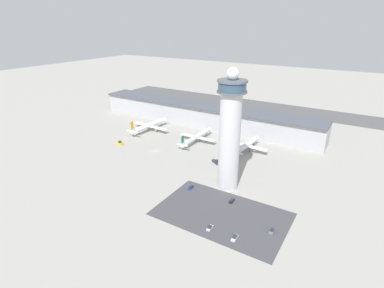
{
  "coord_description": "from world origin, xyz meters",
  "views": [
    {
      "loc": [
        129.45,
        -157.72,
        88.55
      ],
      "look_at": [
        24.49,
        11.69,
        6.76
      ],
      "focal_mm": 28.0,
      "sensor_mm": 36.0,
      "label": 1
    }
  ],
  "objects_px": {
    "airplane_gate_bravo": "(197,137)",
    "airplane_gate_charlie": "(246,145)",
    "car_grey_coupe": "(210,228)",
    "airplane_gate_alpha": "(149,126)",
    "service_truck_catering": "(120,143)",
    "car_black_suv": "(191,187)",
    "car_blue_compact": "(272,231)",
    "control_tower": "(230,132)",
    "car_silver_sedan": "(235,238)",
    "car_red_hatchback": "(232,201)",
    "service_truck_fuel": "(216,162)"
  },
  "relations": [
    {
      "from": "airplane_gate_alpha",
      "to": "airplane_gate_bravo",
      "type": "xyz_separation_m",
      "value": [
        49.02,
        -1.27,
        -0.31
      ]
    },
    {
      "from": "service_truck_fuel",
      "to": "car_blue_compact",
      "type": "relative_size",
      "value": 1.8
    },
    {
      "from": "control_tower",
      "to": "airplane_gate_charlie",
      "type": "xyz_separation_m",
      "value": [
        -10.33,
        53.87,
        -28.75
      ]
    },
    {
      "from": "car_silver_sedan",
      "to": "car_blue_compact",
      "type": "distance_m",
      "value": 18.21
    },
    {
      "from": "control_tower",
      "to": "car_black_suv",
      "type": "distance_m",
      "value": 39.04
    },
    {
      "from": "control_tower",
      "to": "airplane_gate_charlie",
      "type": "distance_m",
      "value": 61.93
    },
    {
      "from": "airplane_gate_charlie",
      "to": "service_truck_fuel",
      "type": "bearing_deg",
      "value": -106.41
    },
    {
      "from": "car_black_suv",
      "to": "airplane_gate_alpha",
      "type": "bearing_deg",
      "value": 142.32
    },
    {
      "from": "airplane_gate_charlie",
      "to": "car_grey_coupe",
      "type": "xyz_separation_m",
      "value": [
        20.12,
        -92.62,
        -4.06
      ]
    },
    {
      "from": "car_grey_coupe",
      "to": "car_red_hatchback",
      "type": "bearing_deg",
      "value": 92.0
    },
    {
      "from": "airplane_gate_charlie",
      "to": "control_tower",
      "type": "bearing_deg",
      "value": -79.14
    },
    {
      "from": "service_truck_fuel",
      "to": "car_grey_coupe",
      "type": "bearing_deg",
      "value": -65.06
    },
    {
      "from": "car_blue_compact",
      "to": "airplane_gate_charlie",
      "type": "bearing_deg",
      "value": 119.56
    },
    {
      "from": "airplane_gate_charlie",
      "to": "car_silver_sedan",
      "type": "distance_m",
      "value": 98.6
    },
    {
      "from": "airplane_gate_alpha",
      "to": "car_silver_sedan",
      "type": "bearing_deg",
      "value": -36.5
    },
    {
      "from": "airplane_gate_bravo",
      "to": "car_silver_sedan",
      "type": "xyz_separation_m",
      "value": [
        72.79,
        -88.87,
        -3.78
      ]
    },
    {
      "from": "service_truck_fuel",
      "to": "airplane_gate_bravo",
      "type": "bearing_deg",
      "value": 140.02
    },
    {
      "from": "airplane_gate_alpha",
      "to": "airplane_gate_charlie",
      "type": "distance_m",
      "value": 89.14
    },
    {
      "from": "airplane_gate_bravo",
      "to": "airplane_gate_charlie",
      "type": "relative_size",
      "value": 1.18
    },
    {
      "from": "service_truck_catering",
      "to": "car_red_hatchback",
      "type": "height_order",
      "value": "service_truck_catering"
    },
    {
      "from": "service_truck_catering",
      "to": "service_truck_fuel",
      "type": "xyz_separation_m",
      "value": [
        80.35,
        8.73,
        0.15
      ]
    },
    {
      "from": "airplane_gate_alpha",
      "to": "car_silver_sedan",
      "type": "distance_m",
      "value": 151.59
    },
    {
      "from": "car_silver_sedan",
      "to": "car_blue_compact",
      "type": "xyz_separation_m",
      "value": [
        12.46,
        13.28,
        -0.03
      ]
    },
    {
      "from": "service_truck_fuel",
      "to": "car_blue_compact",
      "type": "bearing_deg",
      "value": -42.44
    },
    {
      "from": "control_tower",
      "to": "airplane_gate_bravo",
      "type": "relative_size",
      "value": 1.6
    },
    {
      "from": "service_truck_fuel",
      "to": "car_black_suv",
      "type": "distance_m",
      "value": 36.43
    },
    {
      "from": "car_blue_compact",
      "to": "service_truck_catering",
      "type": "bearing_deg",
      "value": 163.15
    },
    {
      "from": "car_black_suv",
      "to": "car_red_hatchback",
      "type": "distance_m",
      "value": 25.75
    },
    {
      "from": "airplane_gate_bravo",
      "to": "car_grey_coupe",
      "type": "height_order",
      "value": "airplane_gate_bravo"
    },
    {
      "from": "service_truck_catering",
      "to": "car_blue_compact",
      "type": "xyz_separation_m",
      "value": [
        134.42,
        -40.71,
        -0.31
      ]
    },
    {
      "from": "car_black_suv",
      "to": "car_blue_compact",
      "type": "xyz_separation_m",
      "value": [
        51.71,
        -13.1,
        0.01
      ]
    },
    {
      "from": "car_black_suv",
      "to": "car_grey_coupe",
      "type": "height_order",
      "value": "car_grey_coupe"
    },
    {
      "from": "airplane_gate_bravo",
      "to": "car_grey_coupe",
      "type": "xyz_separation_m",
      "value": [
        60.2,
        -88.55,
        -3.8
      ]
    },
    {
      "from": "car_red_hatchback",
      "to": "car_black_suv",
      "type": "bearing_deg",
      "value": 179.65
    },
    {
      "from": "service_truck_catering",
      "to": "airplane_gate_bravo",
      "type": "bearing_deg",
      "value": 35.35
    },
    {
      "from": "car_black_suv",
      "to": "car_red_hatchback",
      "type": "height_order",
      "value": "car_red_hatchback"
    },
    {
      "from": "service_truck_fuel",
      "to": "car_silver_sedan",
      "type": "height_order",
      "value": "service_truck_fuel"
    },
    {
      "from": "airplane_gate_charlie",
      "to": "service_truck_fuel",
      "type": "distance_m",
      "value": 31.7
    },
    {
      "from": "airplane_gate_alpha",
      "to": "service_truck_catering",
      "type": "distance_m",
      "value": 36.35
    },
    {
      "from": "car_grey_coupe",
      "to": "airplane_gate_alpha",
      "type": "bearing_deg",
      "value": 140.57
    },
    {
      "from": "control_tower",
      "to": "airplane_gate_alpha",
      "type": "relative_size",
      "value": 1.6
    },
    {
      "from": "airplane_gate_bravo",
      "to": "airplane_gate_alpha",
      "type": "bearing_deg",
      "value": 178.52
    },
    {
      "from": "car_silver_sedan",
      "to": "car_red_hatchback",
      "type": "bearing_deg",
      "value": 117.24
    },
    {
      "from": "airplane_gate_alpha",
      "to": "car_silver_sedan",
      "type": "height_order",
      "value": "airplane_gate_alpha"
    },
    {
      "from": "car_black_suv",
      "to": "service_truck_fuel",
      "type": "bearing_deg",
      "value": 93.72
    },
    {
      "from": "airplane_gate_alpha",
      "to": "car_grey_coupe",
      "type": "distance_m",
      "value": 141.47
    },
    {
      "from": "airplane_gate_bravo",
      "to": "service_truck_catering",
      "type": "height_order",
      "value": "airplane_gate_bravo"
    },
    {
      "from": "airplane_gate_alpha",
      "to": "airplane_gate_bravo",
      "type": "distance_m",
      "value": 49.04
    },
    {
      "from": "car_silver_sedan",
      "to": "car_blue_compact",
      "type": "bearing_deg",
      "value": 46.81
    },
    {
      "from": "airplane_gate_alpha",
      "to": "car_red_hatchback",
      "type": "xyz_separation_m",
      "value": [
        108.32,
        -63.92,
        -4.1
      ]
    }
  ]
}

